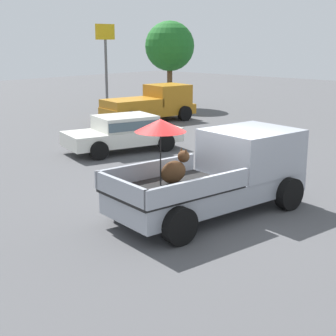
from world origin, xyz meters
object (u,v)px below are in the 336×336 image
at_px(pickup_truck_red, 152,104).
at_px(motel_sign, 106,49).
at_px(pickup_truck_main, 223,172).
at_px(parked_sedan_far, 124,131).

height_order(pickup_truck_red, motel_sign, motel_sign).
bearing_deg(pickup_truck_red, pickup_truck_main, -117.24).
relative_size(pickup_truck_main, parked_sedan_far, 1.14).
bearing_deg(parked_sedan_far, pickup_truck_red, -127.49).
height_order(pickup_truck_main, parked_sedan_far, pickup_truck_main).
bearing_deg(pickup_truck_main, parked_sedan_far, 75.38).
xyz_separation_m(pickup_truck_red, motel_sign, (1.86, 5.69, 2.61)).
relative_size(pickup_truck_red, parked_sedan_far, 1.09).
distance_m(pickup_truck_red, parked_sedan_far, 7.14).
xyz_separation_m(pickup_truck_red, parked_sedan_far, (-5.77, -4.20, -0.13)).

